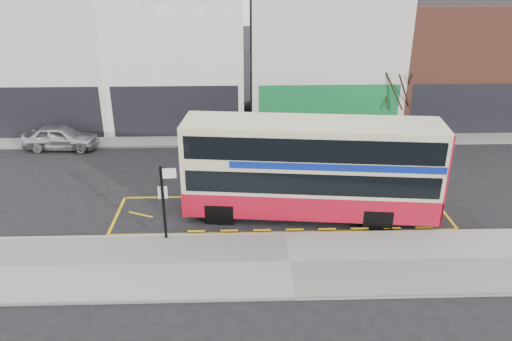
{
  "coord_description": "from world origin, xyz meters",
  "views": [
    {
      "loc": [
        -1.67,
        -17.21,
        10.28
      ],
      "look_at": [
        -1.07,
        2.0,
        1.81
      ],
      "focal_mm": 35.0,
      "sensor_mm": 36.0,
      "label": 1
    }
  ],
  "objects_px": {
    "double_decker_bus": "(311,168)",
    "car_white": "(374,139)",
    "street_tree_right": "(398,80)",
    "car_grey": "(241,136)",
    "bus_stop_post": "(165,195)",
    "street_tree_left": "(8,54)",
    "car_silver": "(61,137)"
  },
  "relations": [
    {
      "from": "double_decker_bus",
      "to": "street_tree_right",
      "type": "distance_m",
      "value": 11.75
    },
    {
      "from": "bus_stop_post",
      "to": "street_tree_left",
      "type": "distance_m",
      "value": 16.97
    },
    {
      "from": "bus_stop_post",
      "to": "street_tree_left",
      "type": "xyz_separation_m",
      "value": [
        -10.58,
        12.95,
        2.87
      ]
    },
    {
      "from": "double_decker_bus",
      "to": "car_grey",
      "type": "height_order",
      "value": "double_decker_bus"
    },
    {
      "from": "street_tree_left",
      "to": "street_tree_right",
      "type": "bearing_deg",
      "value": -3.09
    },
    {
      "from": "car_grey",
      "to": "street_tree_left",
      "type": "xyz_separation_m",
      "value": [
        -13.47,
        3.0,
        4.12
      ]
    },
    {
      "from": "bus_stop_post",
      "to": "car_grey",
      "type": "distance_m",
      "value": 10.44
    },
    {
      "from": "street_tree_right",
      "to": "car_silver",
      "type": "bearing_deg",
      "value": -174.98
    },
    {
      "from": "double_decker_bus",
      "to": "car_white",
      "type": "height_order",
      "value": "double_decker_bus"
    },
    {
      "from": "double_decker_bus",
      "to": "car_white",
      "type": "relative_size",
      "value": 2.15
    },
    {
      "from": "street_tree_right",
      "to": "car_grey",
      "type": "bearing_deg",
      "value": -169.01
    },
    {
      "from": "car_silver",
      "to": "street_tree_right",
      "type": "bearing_deg",
      "value": -82.19
    },
    {
      "from": "street_tree_left",
      "to": "street_tree_right",
      "type": "height_order",
      "value": "street_tree_left"
    },
    {
      "from": "double_decker_bus",
      "to": "car_white",
      "type": "bearing_deg",
      "value": 64.15
    },
    {
      "from": "bus_stop_post",
      "to": "double_decker_bus",
      "type": "bearing_deg",
      "value": 13.32
    },
    {
      "from": "double_decker_bus",
      "to": "car_silver",
      "type": "height_order",
      "value": "double_decker_bus"
    },
    {
      "from": "double_decker_bus",
      "to": "bus_stop_post",
      "type": "height_order",
      "value": "double_decker_bus"
    },
    {
      "from": "car_silver",
      "to": "street_tree_right",
      "type": "xyz_separation_m",
      "value": [
        19.31,
        1.7,
        2.72
      ]
    },
    {
      "from": "double_decker_bus",
      "to": "street_tree_left",
      "type": "relative_size",
      "value": 1.49
    },
    {
      "from": "double_decker_bus",
      "to": "car_white",
      "type": "xyz_separation_m",
      "value": [
        4.55,
        7.27,
        -1.46
      ]
    },
    {
      "from": "car_silver",
      "to": "street_tree_left",
      "type": "bearing_deg",
      "value": 51.4
    },
    {
      "from": "car_grey",
      "to": "bus_stop_post",
      "type": "bearing_deg",
      "value": 179.72
    },
    {
      "from": "car_silver",
      "to": "car_white",
      "type": "height_order",
      "value": "car_white"
    },
    {
      "from": "street_tree_right",
      "to": "car_white",
      "type": "bearing_deg",
      "value": -124.41
    },
    {
      "from": "car_silver",
      "to": "bus_stop_post",
      "type": "bearing_deg",
      "value": -141.27
    },
    {
      "from": "bus_stop_post",
      "to": "car_grey",
      "type": "height_order",
      "value": "bus_stop_post"
    },
    {
      "from": "double_decker_bus",
      "to": "car_silver",
      "type": "bearing_deg",
      "value": 154.13
    },
    {
      "from": "double_decker_bus",
      "to": "street_tree_right",
      "type": "bearing_deg",
      "value": 63.52
    },
    {
      "from": "car_grey",
      "to": "car_white",
      "type": "xyz_separation_m",
      "value": [
        7.39,
        -0.79,
        0.01
      ]
    },
    {
      "from": "double_decker_bus",
      "to": "street_tree_left",
      "type": "bearing_deg",
      "value": 152.05
    },
    {
      "from": "double_decker_bus",
      "to": "car_silver",
      "type": "distance_m",
      "value": 15.41
    },
    {
      "from": "car_white",
      "to": "double_decker_bus",
      "type": "bearing_deg",
      "value": 154.2
    }
  ]
}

